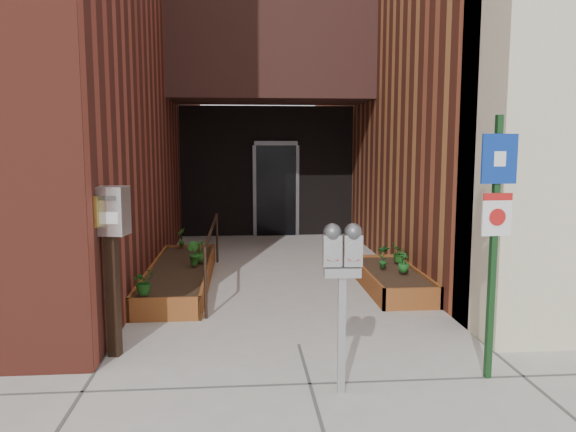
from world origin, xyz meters
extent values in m
plane|color=#9E9991|center=(0.00, 0.00, 0.00)|extent=(80.00, 80.00, 0.00)
cube|color=brown|center=(6.00, 7.15, 5.00)|extent=(8.00, 13.70, 10.00)
cube|color=beige|center=(2.55, 0.20, 2.20)|extent=(1.10, 1.20, 4.40)
cube|color=black|center=(0.00, 6.00, 4.00)|extent=(4.20, 2.00, 2.00)
cube|color=black|center=(0.00, 7.40, 1.50)|extent=(4.00, 0.30, 3.00)
cube|color=black|center=(0.20, 7.22, 1.05)|extent=(0.90, 0.06, 2.10)
cube|color=#B79338|center=(-1.99, -0.20, 1.50)|extent=(0.04, 0.30, 0.30)
cube|color=brown|center=(-1.55, 0.92, 0.15)|extent=(0.90, 0.04, 0.30)
cube|color=brown|center=(-1.55, 4.48, 0.15)|extent=(0.90, 0.04, 0.30)
cube|color=brown|center=(-1.98, 2.70, 0.15)|extent=(0.04, 3.60, 0.30)
cube|color=brown|center=(-1.12, 2.70, 0.15)|extent=(0.04, 3.60, 0.30)
cube|color=black|center=(-1.55, 2.70, 0.13)|extent=(0.82, 3.52, 0.26)
cube|color=brown|center=(1.60, 1.12, 0.15)|extent=(0.80, 0.04, 0.30)
cube|color=brown|center=(1.60, 3.28, 0.15)|extent=(0.80, 0.04, 0.30)
cube|color=brown|center=(1.22, 2.20, 0.15)|extent=(0.04, 2.20, 0.30)
cube|color=brown|center=(1.98, 2.20, 0.15)|extent=(0.04, 2.20, 0.30)
cube|color=black|center=(1.60, 2.20, 0.13)|extent=(0.72, 2.12, 0.26)
cylinder|color=black|center=(-1.05, 1.00, 0.45)|extent=(0.04, 0.04, 0.90)
cylinder|color=black|center=(-1.05, 4.30, 0.45)|extent=(0.04, 0.04, 0.90)
cylinder|color=black|center=(-1.05, 2.65, 0.88)|extent=(0.04, 3.30, 0.04)
cube|color=#A2A2A5|center=(0.25, -1.19, 0.52)|extent=(0.06, 0.06, 1.03)
cube|color=#A2A2A5|center=(0.25, -1.19, 1.07)|extent=(0.31, 0.14, 0.08)
cube|color=#A2A2A5|center=(0.16, -1.18, 1.26)|extent=(0.16, 0.11, 0.27)
sphere|color=#59595B|center=(0.16, -1.18, 1.41)|extent=(0.15, 0.15, 0.15)
cube|color=white|center=(0.16, -1.24, 1.28)|extent=(0.09, 0.01, 0.05)
cube|color=#B21414|center=(0.16, -1.24, 1.20)|extent=(0.09, 0.01, 0.03)
cube|color=#A2A2A5|center=(0.33, -1.19, 1.26)|extent=(0.16, 0.11, 0.27)
sphere|color=#59595B|center=(0.33, -1.19, 1.41)|extent=(0.15, 0.15, 0.15)
cube|color=white|center=(0.33, -1.24, 1.28)|extent=(0.09, 0.01, 0.05)
cube|color=#B21414|center=(0.33, -1.24, 1.20)|extent=(0.09, 0.01, 0.03)
cube|color=#153B19|center=(1.65, -0.99, 1.20)|extent=(0.06, 0.06, 2.40)
cube|color=navy|center=(1.66, -1.02, 2.02)|extent=(0.33, 0.04, 0.44)
cube|color=white|center=(1.66, -1.03, 2.02)|extent=(0.11, 0.02, 0.13)
cube|color=white|center=(1.66, -1.02, 1.53)|extent=(0.27, 0.04, 0.38)
cube|color=#B21414|center=(1.66, -1.03, 1.68)|extent=(0.27, 0.03, 0.07)
cylinder|color=#B21414|center=(1.66, -1.03, 1.51)|extent=(0.15, 0.02, 0.15)
cube|color=black|center=(-1.90, -0.15, 0.63)|extent=(0.13, 0.13, 1.26)
cube|color=#BDBEC0|center=(-1.90, -0.15, 1.49)|extent=(0.38, 0.31, 0.48)
cube|color=#59595B|center=(-1.92, -0.28, 1.63)|extent=(0.25, 0.06, 0.05)
cube|color=white|center=(-1.92, -0.28, 1.43)|extent=(0.27, 0.06, 0.11)
imported|color=#1C5518|center=(-1.81, 1.10, 0.46)|extent=(0.41, 0.41, 0.32)
imported|color=#22611B|center=(-1.35, 2.76, 0.48)|extent=(0.28, 0.28, 0.36)
imported|color=#245E1A|center=(-1.25, 2.98, 0.47)|extent=(0.26, 0.26, 0.34)
imported|color=#265418|center=(-1.69, 4.30, 0.47)|extent=(0.23, 0.23, 0.34)
imported|color=#1A5D1F|center=(1.73, 2.00, 0.45)|extent=(0.23, 0.23, 0.30)
imported|color=#17511C|center=(1.51, 2.30, 0.48)|extent=(0.19, 0.19, 0.35)
imported|color=#194E16|center=(1.85, 2.67, 0.45)|extent=(0.35, 0.35, 0.30)
camera|label=1|loc=(-0.59, -5.77, 2.15)|focal=35.00mm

